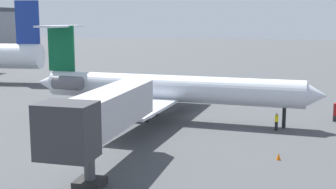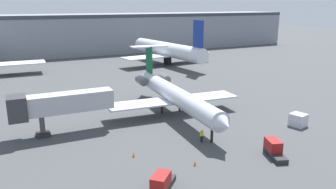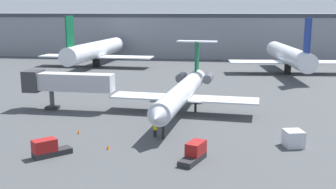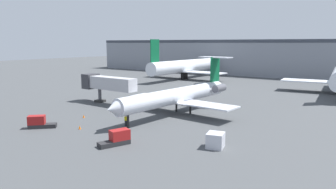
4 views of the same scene
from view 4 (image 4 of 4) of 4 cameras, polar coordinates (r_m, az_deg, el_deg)
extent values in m
cube|color=#424447|center=(54.94, 2.35, -4.09)|extent=(400.00, 400.00, 0.10)
cylinder|color=silver|center=(55.92, 1.56, -0.24)|extent=(5.22, 27.64, 2.76)
cone|color=silver|center=(45.59, -9.86, -2.56)|extent=(2.81, 2.43, 2.62)
cone|color=silver|center=(67.90, 9.24, 1.33)|extent=(2.57, 2.80, 2.35)
cube|color=silver|center=(53.58, 7.14, -1.91)|extent=(10.40, 5.29, 0.24)
cube|color=silver|center=(60.58, -2.21, -0.54)|extent=(10.40, 5.29, 0.24)
cylinder|color=#595960|center=(63.37, 9.22, 1.13)|extent=(1.78, 3.32, 1.50)
cylinder|color=#595960|center=(65.78, 5.81, 1.50)|extent=(1.78, 3.32, 1.50)
cube|color=#0C5933|center=(65.85, 8.48, 4.54)|extent=(0.53, 3.21, 5.08)
cube|color=silver|center=(65.70, 8.53, 6.66)|extent=(6.99, 3.00, 0.20)
cylinder|color=black|center=(47.93, -7.23, -4.85)|extent=(0.36, 0.36, 2.02)
cylinder|color=black|center=(56.99, 4.06, -2.53)|extent=(0.36, 0.36, 2.02)
cylinder|color=black|center=(58.87, 1.53, -2.12)|extent=(0.36, 0.36, 2.02)
cube|color=#ADADB2|center=(66.90, -10.44, 2.02)|extent=(13.09, 3.02, 2.60)
cube|color=#333338|center=(71.45, -13.79, 2.36)|extent=(2.50, 3.28, 3.20)
cylinder|color=#4C4C51|center=(69.69, -12.20, -0.11)|extent=(0.70, 0.70, 3.07)
cube|color=#262626|center=(69.91, -12.17, -1.14)|extent=(1.80, 1.80, 0.50)
cube|color=black|center=(49.31, -7.61, -5.16)|extent=(0.36, 0.30, 0.85)
cube|color=yellow|center=(49.13, -7.63, -4.34)|extent=(0.44, 0.33, 0.60)
sphere|color=tan|center=(49.04, -7.64, -3.86)|extent=(0.24, 0.24, 0.24)
cube|color=#262628|center=(40.42, -9.72, -8.64)|extent=(2.73, 4.24, 0.60)
cube|color=maroon|center=(40.46, -8.72, -7.19)|extent=(2.16, 2.74, 1.30)
cube|color=#262628|center=(51.43, -21.71, -5.28)|extent=(3.83, 3.81, 0.60)
cube|color=maroon|center=(51.38, -22.65, -4.26)|extent=(2.69, 2.68, 1.30)
cube|color=silver|center=(39.29, 8.56, -8.18)|extent=(2.43, 2.56, 1.85)
cone|color=orange|center=(56.00, -14.98, -3.81)|extent=(0.36, 0.36, 0.55)
cone|color=orange|center=(48.83, -15.66, -5.75)|extent=(0.36, 0.36, 0.55)
cube|color=gray|center=(129.08, 21.99, 6.10)|extent=(178.93, 20.38, 13.97)
cube|color=#333842|center=(119.24, 21.10, 9.02)|extent=(178.93, 0.60, 1.20)
cylinder|color=silver|center=(111.63, 2.97, 5.13)|extent=(6.13, 36.58, 4.38)
cube|color=#0C5933|center=(98.43, -2.40, 7.90)|extent=(0.49, 4.01, 7.00)
cube|color=silver|center=(111.77, 2.96, 4.21)|extent=(30.84, 7.46, 0.30)
cube|color=black|center=(111.92, 2.96, 3.40)|extent=(1.20, 2.80, 2.40)
camera|label=1|loc=(84.44, -30.41, 6.62)|focal=49.03mm
camera|label=2|loc=(55.27, -55.48, 10.28)|focal=36.11mm
camera|label=3|loc=(26.99, -82.54, 6.29)|focal=44.09mm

